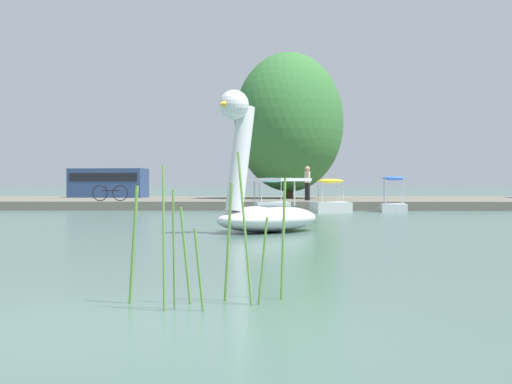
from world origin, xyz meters
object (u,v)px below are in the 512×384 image
Objects in this scene: pedal_boat_yellow at (331,203)px; pedal_boat_cyan at (272,201)px; swan_boat at (262,202)px; person_on_path at (307,182)px; tree_willow_near_path at (289,122)px; bicycle_parked at (110,193)px; parked_van at (108,182)px; pedal_boat_blue at (393,201)px.

pedal_boat_yellow is 2.57m from pedal_boat_cyan.
swan_boat is 2.23× the size of person_on_path.
tree_willow_near_path is (0.93, 10.42, 4.22)m from pedal_boat_cyan.
swan_boat is at bearing -92.34° from tree_willow_near_path.
pedal_boat_yellow is at bearing -80.58° from person_on_path.
pedal_boat_cyan is 8.21m from bicycle_parked.
swan_boat is 20.06m from bicycle_parked.
bicycle_parked is (-7.67, 2.90, 0.34)m from pedal_boat_cyan.
person_on_path is (1.87, 20.46, 0.56)m from swan_boat.
person_on_path is at bearing -36.30° from parked_van.
swan_boat is 1.55× the size of pedal_boat_yellow.
bicycle_parked is (-12.98, 2.91, 0.31)m from pedal_boat_blue.
person_on_path is (-0.83, 4.98, 0.92)m from pedal_boat_yellow.
pedal_boat_blue is 0.84× the size of pedal_boat_cyan.
person_on_path is (-3.58, 4.78, 0.84)m from pedal_boat_blue.
swan_boat is at bearing -95.23° from person_on_path.
person_on_path is at bearing -81.89° from tree_willow_near_path.
parked_van reaches higher than bicycle_parked.
swan_boat is 15.72m from pedal_boat_yellow.
pedal_boat_blue reaches higher than pedal_boat_yellow.
pedal_boat_blue is 12.06m from tree_willow_near_path.
parked_van reaches higher than pedal_boat_cyan.
pedal_boat_blue is (5.45, 15.68, -0.28)m from swan_boat.
person_on_path is (0.80, -5.64, -3.36)m from tree_willow_near_path.
pedal_boat_yellow reaches higher than bicycle_parked.
tree_willow_near_path is 12.07m from bicycle_parked.
pedal_boat_cyan is at bearing -95.12° from tree_willow_near_path.
tree_willow_near_path reaches higher than pedal_boat_blue.
pedal_boat_yellow is 5.13m from person_on_path.
bicycle_parked is at bearing 112.06° from swan_boat.
pedal_boat_yellow is 11.57m from tree_willow_near_path.
swan_boat reaches higher than pedal_boat_cyan.
pedal_boat_yellow is 1.02× the size of pedal_boat_cyan.
tree_willow_near_path reaches higher than pedal_boat_yellow.
swan_boat is 0.79× the size of parked_van.
pedal_boat_cyan is (-5.31, 0.01, -0.03)m from pedal_boat_blue.
tree_willow_near_path reaches higher than parked_van.
pedal_boat_yellow is 0.28× the size of tree_willow_near_path.
pedal_boat_blue is 20.15m from parked_van.
person_on_path is 14.34m from parked_van.
parked_van is at bearing 165.17° from tree_willow_near_path.
pedal_boat_blue is at bearing -12.63° from bicycle_parked.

